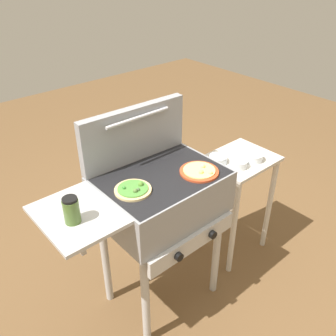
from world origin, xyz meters
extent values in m
plane|color=brown|center=(0.00, 0.00, 0.00)|extent=(8.00, 8.00, 0.00)
cube|color=gray|center=(0.00, 0.00, 0.78)|extent=(0.64, 0.48, 0.24)
cube|color=black|center=(0.00, 0.00, 0.90)|extent=(0.61, 0.46, 0.01)
cube|color=#B8B8B8|center=(-0.48, 0.00, 0.89)|extent=(0.32, 0.41, 0.02)
cube|color=#B8B8B8|center=(-0.48, 0.00, 0.78)|extent=(0.02, 0.02, 0.24)
cube|color=#B8B8B8|center=(0.00, -0.25, 0.61)|extent=(0.58, 0.02, 0.10)
cylinder|color=black|center=(-0.12, -0.28, 0.61)|extent=(0.04, 0.02, 0.04)
cylinder|color=black|center=(0.12, -0.28, 0.61)|extent=(0.04, 0.02, 0.04)
cylinder|color=#B8B8B8|center=(-0.27, -0.19, 0.33)|extent=(0.04, 0.04, 0.66)
cylinder|color=#B8B8B8|center=(0.27, -0.19, 0.33)|extent=(0.04, 0.04, 0.66)
cylinder|color=#B8B8B8|center=(-0.27, 0.19, 0.33)|extent=(0.04, 0.04, 0.66)
cylinder|color=#B8B8B8|center=(0.27, 0.19, 0.33)|extent=(0.04, 0.04, 0.66)
cube|color=gray|center=(0.00, 0.22, 1.05)|extent=(0.63, 0.07, 0.30)
cylinder|color=#B7B7BC|center=(0.00, 0.17, 1.16)|extent=(0.38, 0.02, 0.02)
cylinder|color=#C64723|center=(0.16, -0.12, 0.91)|extent=(0.20, 0.20, 0.01)
cylinder|color=#EDD17A|center=(0.16, -0.12, 0.92)|extent=(0.17, 0.17, 0.01)
sphere|color=#B3D27A|center=(0.18, -0.18, 0.92)|extent=(0.02, 0.02, 0.02)
sphere|color=#F2DF83|center=(0.20, -0.11, 0.92)|extent=(0.02, 0.02, 0.02)
sphere|color=#F2D867|center=(0.15, -0.14, 0.92)|extent=(0.02, 0.02, 0.02)
cylinder|color=#E0C17F|center=(-0.19, -0.02, 0.91)|extent=(0.18, 0.18, 0.01)
cylinder|color=#4C8C38|center=(-0.19, -0.02, 0.92)|extent=(0.15, 0.15, 0.01)
sphere|color=#3A8A33|center=(-0.23, 0.00, 0.92)|extent=(0.02, 0.02, 0.02)
sphere|color=#548730|center=(-0.15, -0.03, 0.92)|extent=(0.03, 0.03, 0.03)
sphere|color=#4C693F|center=(-0.18, -0.06, 0.92)|extent=(0.02, 0.02, 0.02)
sphere|color=#547738|center=(-0.20, -0.06, 0.92)|extent=(0.02, 0.02, 0.02)
cylinder|color=#4C6B2D|center=(-0.52, -0.04, 0.95)|extent=(0.07, 0.07, 0.11)
cylinder|color=black|center=(-0.52, -0.04, 1.02)|extent=(0.06, 0.06, 0.01)
cube|color=beige|center=(0.66, 0.00, 0.74)|extent=(0.44, 0.36, 0.02)
cylinder|color=beige|center=(0.47, -0.15, 0.36)|extent=(0.04, 0.04, 0.73)
cylinder|color=beige|center=(0.85, -0.15, 0.36)|extent=(0.04, 0.04, 0.73)
cylinder|color=beige|center=(0.47, 0.15, 0.36)|extent=(0.04, 0.04, 0.73)
cylinder|color=beige|center=(0.85, 0.15, 0.36)|extent=(0.04, 0.04, 0.73)
cylinder|color=silver|center=(0.70, -0.07, 0.77)|extent=(0.12, 0.12, 0.04)
cylinder|color=maroon|center=(0.70, -0.07, 0.76)|extent=(0.10, 0.10, 0.02)
cylinder|color=silver|center=(0.56, -0.06, 0.77)|extent=(0.11, 0.11, 0.04)
cylinder|color=beige|center=(0.56, -0.06, 0.76)|extent=(0.09, 0.09, 0.02)
cylinder|color=silver|center=(0.51, 0.06, 0.77)|extent=(0.11, 0.11, 0.04)
cylinder|color=maroon|center=(0.51, 0.06, 0.76)|extent=(0.09, 0.09, 0.02)
camera|label=1|loc=(-1.00, -1.21, 1.90)|focal=38.96mm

